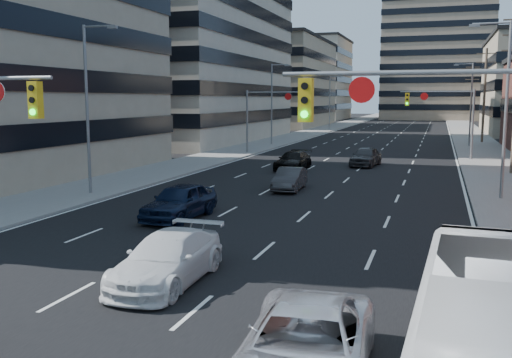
{
  "coord_description": "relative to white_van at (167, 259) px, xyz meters",
  "views": [
    {
      "loc": [
        7.35,
        -6.23,
        5.18
      ],
      "look_at": [
        0.86,
        13.94,
        2.2
      ],
      "focal_mm": 40.0,
      "sensor_mm": 36.0,
      "label": 1
    }
  ],
  "objects": [
    {
      "name": "utility_pole_distant",
      "position": [
        12.02,
        88.13,
        5.07
      ],
      "size": [
        2.2,
        0.28,
        11.0
      ],
      "color": "#4C3D2D",
      "rests_on": "ground"
    },
    {
      "name": "streetlight_right_near",
      "position": [
        10.16,
        17.13,
        4.35
      ],
      "size": [
        2.03,
        0.22,
        9.0
      ],
      "color": "slate",
      "rests_on": "ground"
    },
    {
      "name": "silver_suv",
      "position": [
        5.02,
        -4.49,
        0.01
      ],
      "size": [
        2.74,
        5.27,
        1.42
      ],
      "primitive_type": "imported",
      "rotation": [
        0.0,
        0.0,
        0.08
      ],
      "color": "silver",
      "rests_on": "ground"
    },
    {
      "name": "office_left_far",
      "position": [
        -24.18,
        92.13,
        7.3
      ],
      "size": [
        20.0,
        30.0,
        16.0
      ],
      "primitive_type": "cube",
      "color": "gray",
      "rests_on": "ground"
    },
    {
      "name": "signal_far_left",
      "position": [
        -7.86,
        37.12,
        3.6
      ],
      "size": [
        6.09,
        0.33,
        6.0
      ],
      "color": "slate",
      "rests_on": "ground"
    },
    {
      "name": "sedan_grey_right",
      "position": [
        1.82,
        30.39,
        0.05
      ],
      "size": [
        2.32,
        4.62,
        1.51
      ],
      "primitive_type": "imported",
      "rotation": [
        0.0,
        0.0,
        -0.12
      ],
      "color": "#313133",
      "rests_on": "ground"
    },
    {
      "name": "streetlight_left_mid",
      "position": [
        -10.52,
        47.13,
        4.35
      ],
      "size": [
        2.03,
        0.22,
        9.0
      ],
      "color": "slate",
      "rests_on": "ground"
    },
    {
      "name": "signal_near_right",
      "position": [
        7.27,
        0.12,
        3.62
      ],
      "size": [
        6.59,
        0.33,
        6.0
      ],
      "color": "slate",
      "rests_on": "ground"
    },
    {
      "name": "apartment_tower",
      "position": [
        5.82,
        142.13,
        28.3
      ],
      "size": [
        26.0,
        26.0,
        58.0
      ],
      "primitive_type": "cube",
      "color": "gray",
      "rests_on": "ground"
    },
    {
      "name": "white_van",
      "position": [
        0.0,
        0.0,
        0.0
      ],
      "size": [
        2.02,
        4.86,
        1.4
      ],
      "primitive_type": "imported",
      "rotation": [
        0.0,
        0.0,
        0.01
      ],
      "color": "silver",
      "rests_on": "ground"
    },
    {
      "name": "sedan_black_far",
      "position": [
        -2.99,
        26.4,
        -0.02
      ],
      "size": [
        2.14,
        4.78,
        1.36
      ],
      "primitive_type": "imported",
      "rotation": [
        0.0,
        0.0,
        -0.05
      ],
      "color": "black",
      "rests_on": "ground"
    },
    {
      "name": "signal_far_right",
      "position": [
        7.5,
        37.12,
        3.6
      ],
      "size": [
        6.09,
        0.33,
        6.0
      ],
      "color": "slate",
      "rests_on": "ground"
    },
    {
      "name": "utility_pole_midblock",
      "position": [
        12.02,
        58.13,
        5.07
      ],
      "size": [
        2.2,
        0.28,
        11.0
      ],
      "color": "#4C3D2D",
      "rests_on": "ground"
    },
    {
      "name": "sidewalk_left",
      "position": [
        -11.68,
        122.13,
        -0.63
      ],
      "size": [
        5.0,
        300.0,
        0.15
      ],
      "primitive_type": "cube",
      "color": "slate",
      "rests_on": "ground"
    },
    {
      "name": "road_surface",
      "position": [
        -0.18,
        122.13,
        -0.69
      ],
      "size": [
        18.0,
        300.0,
        0.02
      ],
      "primitive_type": "cube",
      "color": "black",
      "rests_on": "ground"
    },
    {
      "name": "bg_block_left",
      "position": [
        -28.18,
        132.13,
        9.3
      ],
      "size": [
        24.0,
        24.0,
        20.0
      ],
      "primitive_type": "cube",
      "color": "#ADA089",
      "rests_on": "ground"
    },
    {
      "name": "sedan_grey_center",
      "position": [
        -0.84,
        17.1,
        -0.06
      ],
      "size": [
        1.54,
        3.98,
        1.29
      ],
      "primitive_type": "imported",
      "rotation": [
        0.0,
        0.0,
        0.04
      ],
      "color": "#2E2E30",
      "rests_on": "ground"
    },
    {
      "name": "streetlight_right_far",
      "position": [
        10.16,
        52.13,
        4.35
      ],
      "size": [
        2.03,
        0.22,
        9.0
      ],
      "color": "slate",
      "rests_on": "ground"
    },
    {
      "name": "streetlight_left_far",
      "position": [
        -10.52,
        82.13,
        4.35
      ],
      "size": [
        2.03,
        0.22,
        9.0
      ],
      "color": "slate",
      "rests_on": "ground"
    },
    {
      "name": "sedan_blue",
      "position": [
        -3.44,
        8.05,
        0.08
      ],
      "size": [
        2.1,
        4.67,
        1.56
      ],
      "primitive_type": "imported",
      "rotation": [
        0.0,
        0.0,
        -0.06
      ],
      "color": "black",
      "rests_on": "ground"
    },
    {
      "name": "office_left_mid",
      "position": [
        -27.18,
        52.13,
        13.3
      ],
      "size": [
        26.0,
        34.0,
        28.0
      ],
      "primitive_type": "cube",
      "color": "#ADA089",
      "rests_on": "ground"
    },
    {
      "name": "streetlight_left_near",
      "position": [
        -10.52,
        12.13,
        4.35
      ],
      "size": [
        2.03,
        0.22,
        9.0
      ],
      "color": "slate",
      "rests_on": "ground"
    },
    {
      "name": "sidewalk_right",
      "position": [
        11.32,
        122.13,
        -0.63
      ],
      "size": [
        5.0,
        300.0,
        0.15
      ],
      "primitive_type": "cube",
      "color": "slate",
      "rests_on": "ground"
    }
  ]
}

